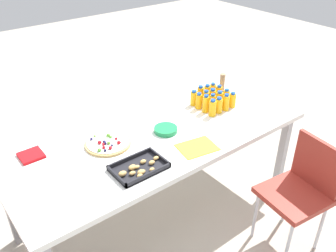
{
  "coord_description": "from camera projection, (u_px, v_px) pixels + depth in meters",
  "views": [
    {
      "loc": [
        1.32,
        1.79,
        2.14
      ],
      "look_at": [
        -0.1,
        -0.03,
        0.74
      ],
      "focal_mm": 38.71,
      "sensor_mm": 36.0,
      "label": 1
    }
  ],
  "objects": [
    {
      "name": "ground_plane",
      "position": [
        161.0,
        208.0,
        3.01
      ],
      "size": [
        12.0,
        12.0,
        0.0
      ],
      "primitive_type": "plane",
      "color": "#B2A899"
    },
    {
      "name": "party_table",
      "position": [
        160.0,
        141.0,
        2.67
      ],
      "size": [
        2.25,
        0.91,
        0.72
      ],
      "color": "white",
      "rests_on": "ground_plane"
    },
    {
      "name": "chair_far_left",
      "position": [
        302.0,
        187.0,
        2.48
      ],
      "size": [
        0.45,
        0.45,
        0.83
      ],
      "rotation": [
        0.0,
        0.0,
        -1.7
      ],
      "color": "maroon",
      "rests_on": "ground_plane"
    },
    {
      "name": "juice_bottle_0",
      "position": [
        213.0,
        91.0,
        3.13
      ],
      "size": [
        0.05,
        0.05,
        0.13
      ],
      "color": "#F9AC14",
      "rests_on": "party_table"
    },
    {
      "name": "juice_bottle_1",
      "position": [
        207.0,
        93.0,
        3.09
      ],
      "size": [
        0.06,
        0.06,
        0.14
      ],
      "color": "#FAAE14",
      "rests_on": "party_table"
    },
    {
      "name": "juice_bottle_2",
      "position": [
        200.0,
        94.0,
        3.05
      ],
      "size": [
        0.05,
        0.05,
        0.15
      ],
      "color": "#F9AC14",
      "rests_on": "party_table"
    },
    {
      "name": "juice_bottle_3",
      "position": [
        194.0,
        98.0,
        3.01
      ],
      "size": [
        0.06,
        0.06,
        0.13
      ],
      "color": "#F9AE14",
      "rests_on": "party_table"
    },
    {
      "name": "juice_bottle_4",
      "position": [
        219.0,
        93.0,
        3.08
      ],
      "size": [
        0.05,
        0.05,
        0.14
      ],
      "color": "#FAAC14",
      "rests_on": "party_table"
    },
    {
      "name": "juice_bottle_5",
      "position": [
        212.0,
        97.0,
        3.04
      ],
      "size": [
        0.06,
        0.06,
        0.13
      ],
      "color": "#FAAD14",
      "rests_on": "party_table"
    },
    {
      "name": "juice_bottle_6",
      "position": [
        206.0,
        99.0,
        3.0
      ],
      "size": [
        0.06,
        0.06,
        0.14
      ],
      "color": "#F9AC14",
      "rests_on": "party_table"
    },
    {
      "name": "juice_bottle_7",
      "position": [
        199.0,
        101.0,
        2.96
      ],
      "size": [
        0.05,
        0.05,
        0.14
      ],
      "color": "#FAAD14",
      "rests_on": "party_table"
    },
    {
      "name": "juice_bottle_8",
      "position": [
        226.0,
        97.0,
        3.03
      ],
      "size": [
        0.05,
        0.05,
        0.13
      ],
      "color": "#F9AE14",
      "rests_on": "party_table"
    },
    {
      "name": "juice_bottle_9",
      "position": [
        219.0,
        99.0,
        2.99
      ],
      "size": [
        0.06,
        0.06,
        0.14
      ],
      "color": "#F9AE14",
      "rests_on": "party_table"
    },
    {
      "name": "juice_bottle_10",
      "position": [
        213.0,
        102.0,
        2.95
      ],
      "size": [
        0.05,
        0.05,
        0.13
      ],
      "color": "#F9AE14",
      "rests_on": "party_table"
    },
    {
      "name": "juice_bottle_11",
      "position": [
        206.0,
        104.0,
        2.9
      ],
      "size": [
        0.05,
        0.05,
        0.15
      ],
      "color": "#FAAD14",
      "rests_on": "party_table"
    },
    {
      "name": "juice_bottle_12",
      "position": [
        232.0,
        100.0,
        2.98
      ],
      "size": [
        0.06,
        0.06,
        0.13
      ],
      "color": "#F9AC14",
      "rests_on": "party_table"
    },
    {
      "name": "juice_bottle_13",
      "position": [
        226.0,
        103.0,
        2.93
      ],
      "size": [
        0.05,
        0.05,
        0.14
      ],
      "color": "#F9AC14",
      "rests_on": "party_table"
    },
    {
      "name": "juice_bottle_14",
      "position": [
        219.0,
        105.0,
        2.9
      ],
      "size": [
        0.06,
        0.06,
        0.14
      ],
      "color": "#F9AD14",
      "rests_on": "party_table"
    },
    {
      "name": "juice_bottle_15",
      "position": [
        213.0,
        108.0,
        2.85
      ],
      "size": [
        0.06,
        0.06,
        0.14
      ],
      "color": "#FAAC14",
      "rests_on": "party_table"
    },
    {
      "name": "fruit_pizza",
      "position": [
        108.0,
        143.0,
        2.53
      ],
      "size": [
        0.32,
        0.32,
        0.05
      ],
      "color": "tan",
      "rests_on": "party_table"
    },
    {
      "name": "snack_tray",
      "position": [
        139.0,
        168.0,
        2.28
      ],
      "size": [
        0.34,
        0.23,
        0.04
      ],
      "color": "black",
      "rests_on": "party_table"
    },
    {
      "name": "plate_stack",
      "position": [
        166.0,
        130.0,
        2.67
      ],
      "size": [
        0.17,
        0.17,
        0.03
      ],
      "color": "#1E8C4C",
      "rests_on": "party_table"
    },
    {
      "name": "napkin_stack",
      "position": [
        31.0,
        155.0,
        2.4
      ],
      "size": [
        0.15,
        0.15,
        0.02
      ],
      "primitive_type": "cube",
      "color": "red",
      "rests_on": "party_table"
    },
    {
      "name": "cardboard_tube",
      "position": [
        222.0,
        84.0,
        3.18
      ],
      "size": [
        0.04,
        0.04,
        0.19
      ],
      "primitive_type": "cylinder",
      "color": "#9E7A56",
      "rests_on": "party_table"
    },
    {
      "name": "paper_folder",
      "position": [
        197.0,
        147.0,
        2.5
      ],
      "size": [
        0.29,
        0.24,
        0.01
      ],
      "primitive_type": "cube",
      "rotation": [
        0.0,
        0.0,
        -0.19
      ],
      "color": "yellow",
      "rests_on": "party_table"
    }
  ]
}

